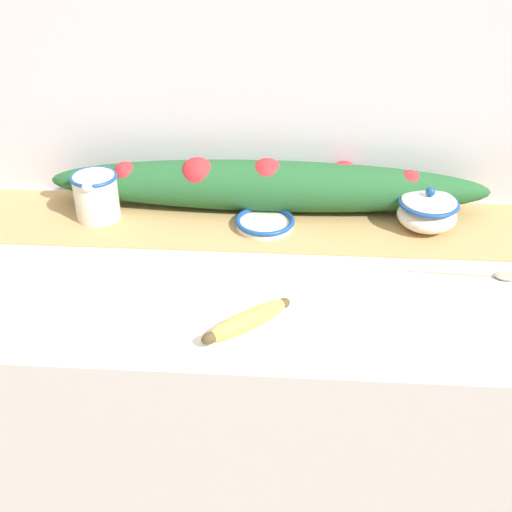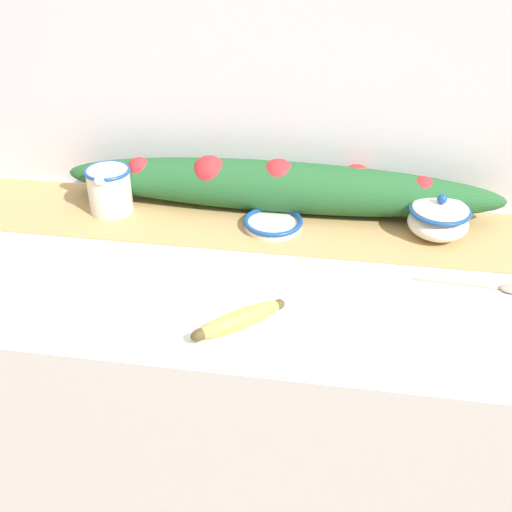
{
  "view_description": "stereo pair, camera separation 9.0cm",
  "coord_description": "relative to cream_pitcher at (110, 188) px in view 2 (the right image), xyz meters",
  "views": [
    {
      "loc": [
        0.06,
        -1.03,
        1.6
      ],
      "look_at": [
        -0.01,
        -0.04,
        0.98
      ],
      "focal_mm": 45.0,
      "sensor_mm": 36.0,
      "label": 1
    },
    {
      "loc": [
        0.15,
        -1.02,
        1.6
      ],
      "look_at": [
        -0.01,
        -0.04,
        0.98
      ],
      "focal_mm": 45.0,
      "sensor_mm": 36.0,
      "label": 2
    }
  ],
  "objects": [
    {
      "name": "back_wall",
      "position": [
        0.36,
        0.15,
        0.22
      ],
      "size": [
        2.3,
        0.04,
        2.4
      ],
      "primitive_type": "cube",
      "color": "silver",
      "rests_on": "ground_plane"
    },
    {
      "name": "sugar_bowl",
      "position": [
        0.7,
        -0.0,
        -0.01
      ],
      "size": [
        0.12,
        0.12,
        0.09
      ],
      "color": "white",
      "rests_on": "countertop"
    },
    {
      "name": "poinsettia_garland",
      "position": [
        0.36,
        0.06,
        0.0
      ],
      "size": [
        0.96,
        0.12,
        0.12
      ],
      "color": "#235B2D",
      "rests_on": "countertop"
    },
    {
      "name": "cream_pitcher",
      "position": [
        0.0,
        0.0,
        0.0
      ],
      "size": [
        0.1,
        0.12,
        0.1
      ],
      "color": "white",
      "rests_on": "countertop"
    },
    {
      "name": "table_runner",
      "position": [
        0.36,
        -0.0,
        -0.06
      ],
      "size": [
        1.38,
        0.24,
        0.0
      ],
      "primitive_type": "cube",
      "color": "tan",
      "rests_on": "countertop"
    },
    {
      "name": "small_dish",
      "position": [
        0.36,
        -0.02,
        -0.04
      ],
      "size": [
        0.13,
        0.13,
        0.02
      ],
      "color": "white",
      "rests_on": "countertop"
    },
    {
      "name": "countertop",
      "position": [
        0.36,
        -0.17,
        -0.52
      ],
      "size": [
        1.5,
        0.6,
        0.93
      ],
      "primitive_type": "cube",
      "color": "silver",
      "rests_on": "ground_plane"
    },
    {
      "name": "banana",
      "position": [
        0.35,
        -0.36,
        -0.04
      ],
      "size": [
        0.15,
        0.14,
        0.03
      ],
      "rotation": [
        0.0,
        0.0,
        0.72
      ],
      "color": "#DBCC4C",
      "rests_on": "countertop"
    },
    {
      "name": "spoon",
      "position": [
        0.81,
        -0.18,
        -0.05
      ],
      "size": [
        0.2,
        0.03,
        0.01
      ],
      "rotation": [
        0.0,
        0.0,
        -0.05
      ],
      "color": "#A89E89",
      "rests_on": "countertop"
    }
  ]
}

